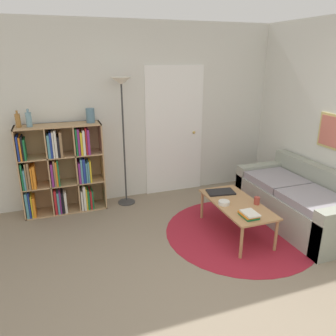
{
  "coord_description": "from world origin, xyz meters",
  "views": [
    {
      "loc": [
        -1.28,
        -1.95,
        2.12
      ],
      "look_at": [
        -0.05,
        1.53,
        0.85
      ],
      "focal_mm": 35.0,
      "sensor_mm": 36.0,
      "label": 1
    }
  ],
  "objects": [
    {
      "name": "bookshelf",
      "position": [
        -1.26,
        2.59,
        0.62
      ],
      "size": [
        1.11,
        0.34,
        1.25
      ],
      "color": "tan",
      "rests_on": "ground_plane"
    },
    {
      "name": "laptop",
      "position": [
        0.69,
        1.55,
        0.42
      ],
      "size": [
        0.38,
        0.26,
        0.02
      ],
      "color": "black",
      "rests_on": "coffee_table"
    },
    {
      "name": "ground_plane",
      "position": [
        0.0,
        0.0,
        0.0
      ],
      "size": [
        14.0,
        14.0,
        0.0
      ],
      "primitive_type": "plane",
      "color": "gray"
    },
    {
      "name": "couch",
      "position": [
        1.69,
        1.19,
        0.28
      ],
      "size": [
        0.83,
        1.73,
        0.75
      ],
      "color": "gray",
      "rests_on": "ground_plane"
    },
    {
      "name": "bottle_middle",
      "position": [
        -1.58,
        2.57,
        1.35
      ],
      "size": [
        0.08,
        0.08,
        0.23
      ],
      "color": "#6B93A3",
      "rests_on": "bookshelf"
    },
    {
      "name": "bottle_left",
      "position": [
        -1.71,
        2.58,
        1.34
      ],
      "size": [
        0.07,
        0.07,
        0.22
      ],
      "color": "olive",
      "rests_on": "bookshelf"
    },
    {
      "name": "cup",
      "position": [
        0.93,
        1.09,
        0.46
      ],
      "size": [
        0.07,
        0.07,
        0.09
      ],
      "color": "#A33D33",
      "rests_on": "coffee_table"
    },
    {
      "name": "book_stack_on_table",
      "position": [
        0.66,
        0.84,
        0.44
      ],
      "size": [
        0.16,
        0.22,
        0.06
      ],
      "color": "#196B38",
      "rests_on": "coffee_table"
    },
    {
      "name": "vase_on_shelf",
      "position": [
        -0.8,
        2.59,
        1.35
      ],
      "size": [
        0.12,
        0.12,
        0.2
      ],
      "color": "slate",
      "rests_on": "bookshelf"
    },
    {
      "name": "floor_lamp",
      "position": [
        -0.37,
        2.54,
        1.54
      ],
      "size": [
        0.29,
        0.29,
        1.85
      ],
      "color": "#333333",
      "rests_on": "ground_plane"
    },
    {
      "name": "wall_back",
      "position": [
        0.02,
        2.8,
        1.29
      ],
      "size": [
        7.14,
        0.11,
        2.6
      ],
      "color": "silver",
      "rests_on": "ground_plane"
    },
    {
      "name": "wall_right",
      "position": [
        2.09,
        1.39,
        1.3
      ],
      "size": [
        0.08,
        5.78,
        2.6
      ],
      "color": "silver",
      "rests_on": "ground_plane"
    },
    {
      "name": "bowl",
      "position": [
        0.56,
        1.22,
        0.44
      ],
      "size": [
        0.14,
        0.14,
        0.04
      ],
      "color": "silver",
      "rests_on": "coffee_table"
    },
    {
      "name": "coffee_table",
      "position": [
        0.73,
        1.21,
        0.37
      ],
      "size": [
        0.53,
        1.08,
        0.41
      ],
      "color": "#AD7F51",
      "rests_on": "ground_plane"
    },
    {
      "name": "rug",
      "position": [
        0.8,
        1.19,
        0.0
      ],
      "size": [
        1.88,
        1.88,
        0.01
      ],
      "color": "maroon",
      "rests_on": "ground_plane"
    }
  ]
}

